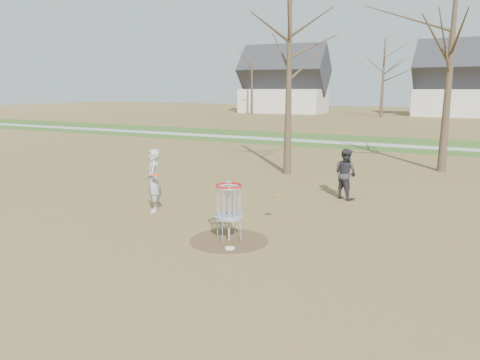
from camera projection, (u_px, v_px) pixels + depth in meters
name	position (u px, v px, depth m)	size (l,w,h in m)	color
ground	(229.00, 241.00, 10.66)	(160.00, 160.00, 0.00)	brown
green_band	(393.00, 144.00, 28.92)	(160.00, 8.00, 0.01)	#2D5119
footpath	(390.00, 145.00, 28.04)	(160.00, 1.50, 0.01)	#9E9E99
dirt_circle	(229.00, 240.00, 10.65)	(1.80, 1.80, 0.01)	#47331E
player_standing	(153.00, 181.00, 13.01)	(0.64, 0.42, 1.76)	#AEAEAE
player_throwing	(345.00, 174.00, 14.54)	(0.77, 0.60, 1.58)	#2D2D31
disc_grounded	(230.00, 248.00, 10.10)	(0.22, 0.22, 0.02)	white
discs_in_play	(218.00, 185.00, 12.15)	(3.52, 0.92, 0.38)	orange
disc_golf_basket	(229.00, 202.00, 10.48)	(0.64, 0.64, 1.35)	#9EA3AD
bare_trees	(449.00, 65.00, 39.93)	(52.62, 44.98, 9.00)	#382B1E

